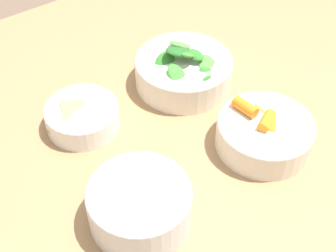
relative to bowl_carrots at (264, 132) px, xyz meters
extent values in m
cube|color=#99724C|center=(0.08, -0.11, -0.04)|extent=(1.19, 1.06, 0.03)
cube|color=olive|center=(-0.45, -0.58, -0.41)|extent=(0.06, 0.06, 0.70)
cylinder|color=silver|center=(0.00, 0.00, -0.01)|extent=(0.16, 0.16, 0.05)
torus|color=silver|center=(0.00, 0.00, 0.02)|extent=(0.16, 0.16, 0.01)
cylinder|color=orange|center=(-0.01, 0.00, 0.01)|extent=(0.05, 0.05, 0.02)
cylinder|color=orange|center=(-0.02, -0.02, 0.01)|extent=(0.02, 0.04, 0.02)
cylinder|color=orange|center=(0.00, -0.01, 0.01)|extent=(0.03, 0.05, 0.02)
cylinder|color=orange|center=(0.00, 0.02, 0.01)|extent=(0.04, 0.04, 0.02)
cylinder|color=orange|center=(0.00, 0.00, 0.03)|extent=(0.04, 0.03, 0.02)
cylinder|color=orange|center=(0.01, -0.04, 0.03)|extent=(0.03, 0.05, 0.02)
cylinder|color=silver|center=(0.01, -0.21, 0.00)|extent=(0.19, 0.19, 0.05)
torus|color=silver|center=(0.01, -0.21, 0.02)|extent=(0.19, 0.19, 0.01)
ellipsoid|color=#3D8433|center=(0.01, -0.20, 0.04)|extent=(0.04, 0.05, 0.03)
ellipsoid|color=#4C933D|center=(-0.02, -0.17, 0.02)|extent=(0.06, 0.07, 0.04)
ellipsoid|color=#2D7028|center=(0.04, -0.23, 0.03)|extent=(0.05, 0.03, 0.04)
ellipsoid|color=#3D8433|center=(0.06, -0.16, 0.01)|extent=(0.05, 0.03, 0.03)
ellipsoid|color=#235B23|center=(0.05, -0.23, 0.02)|extent=(0.04, 0.04, 0.03)
ellipsoid|color=#4C933D|center=(-0.01, -0.25, 0.03)|extent=(0.05, 0.05, 0.03)
ellipsoid|color=#235B23|center=(0.01, -0.22, 0.04)|extent=(0.07, 0.06, 0.04)
ellipsoid|color=#3D8433|center=(0.04, -0.18, 0.03)|extent=(0.03, 0.05, 0.03)
ellipsoid|color=#2D7028|center=(0.01, -0.15, 0.02)|extent=(0.05, 0.04, 0.04)
ellipsoid|color=#2D7028|center=(-0.01, -0.20, 0.04)|extent=(0.03, 0.04, 0.02)
ellipsoid|color=#2D7028|center=(-0.01, -0.15, 0.01)|extent=(0.05, 0.05, 0.04)
ellipsoid|color=#3D8433|center=(-0.02, -0.15, 0.01)|extent=(0.03, 0.04, 0.03)
cylinder|color=silver|center=(0.25, 0.00, 0.00)|extent=(0.15, 0.15, 0.06)
torus|color=silver|center=(0.25, 0.00, 0.03)|extent=(0.15, 0.15, 0.01)
cylinder|color=#936042|center=(0.25, 0.00, -0.01)|extent=(0.14, 0.14, 0.04)
ellipsoid|color=#AD7551|center=(0.24, 0.04, 0.02)|extent=(0.01, 0.01, 0.01)
ellipsoid|color=#8E5B3D|center=(0.19, 0.00, 0.01)|extent=(0.01, 0.01, 0.01)
ellipsoid|color=#AD7551|center=(0.25, 0.04, 0.01)|extent=(0.01, 0.01, 0.01)
ellipsoid|color=#AD7551|center=(0.26, 0.04, 0.02)|extent=(0.01, 0.01, 0.01)
ellipsoid|color=#8E5B3D|center=(0.21, -0.04, 0.02)|extent=(0.01, 0.01, 0.01)
ellipsoid|color=#8E5B3D|center=(0.24, 0.04, 0.02)|extent=(0.01, 0.01, 0.01)
ellipsoid|color=#8E5B3D|center=(0.30, -0.05, 0.02)|extent=(0.01, 0.01, 0.01)
ellipsoid|color=#AD7551|center=(0.30, 0.01, 0.01)|extent=(0.01, 0.01, 0.01)
ellipsoid|color=#AD7551|center=(0.29, 0.05, 0.02)|extent=(0.01, 0.01, 0.01)
ellipsoid|color=#8E5B3D|center=(0.25, 0.04, 0.01)|extent=(0.01, 0.01, 0.01)
ellipsoid|color=#8E5B3D|center=(0.23, 0.05, 0.02)|extent=(0.01, 0.01, 0.01)
cylinder|color=tan|center=(0.27, -0.05, 0.02)|extent=(0.03, 0.03, 0.01)
cylinder|color=tan|center=(0.23, -0.05, 0.02)|extent=(0.03, 0.03, 0.01)
cylinder|color=beige|center=(0.25, -0.05, 0.02)|extent=(0.03, 0.03, 0.01)
cylinder|color=tan|center=(0.26, -0.01, 0.02)|extent=(0.03, 0.03, 0.01)
cylinder|color=tan|center=(0.31, -0.02, 0.02)|extent=(0.03, 0.03, 0.01)
cylinder|color=white|center=(0.22, -0.22, -0.01)|extent=(0.13, 0.13, 0.04)
torus|color=white|center=(0.22, -0.22, 0.01)|extent=(0.13, 0.13, 0.01)
cube|color=tan|center=(0.25, -0.22, 0.00)|extent=(0.08, 0.08, 0.03)
cube|color=tan|center=(0.22, -0.20, 0.00)|extent=(0.08, 0.08, 0.03)
cube|color=tan|center=(0.24, -0.23, 0.00)|extent=(0.06, 0.06, 0.01)
cube|color=tan|center=(0.23, -0.23, 0.01)|extent=(0.07, 0.07, 0.02)
camera|label=1|loc=(0.46, 0.34, 0.57)|focal=50.00mm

